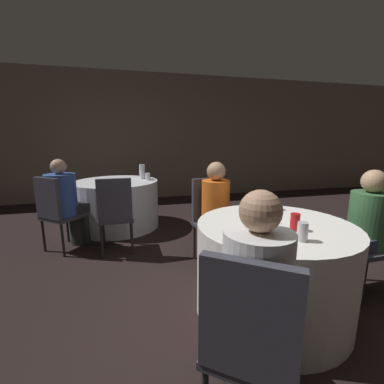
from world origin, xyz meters
TOP-DOWN VIEW (x-y plane):
  - ground_plane at (0.00, 0.00)m, footprint 16.00×16.00m
  - wall_back at (0.00, 4.29)m, footprint 16.00×0.06m
  - table_near at (0.05, -0.11)m, footprint 1.19×1.19m
  - table_far at (-1.23, 2.32)m, footprint 1.27×1.27m
  - chair_near_east at (1.06, -0.07)m, footprint 0.42×0.41m
  - chair_near_southwest at (-0.56, -0.92)m, footprint 0.56×0.56m
  - chair_near_north at (-0.14, 0.89)m, footprint 0.47×0.47m
  - chair_far_southwest at (-1.89, 1.50)m, footprint 0.56×0.56m
  - chair_far_south at (-1.19, 1.26)m, footprint 0.41×0.42m
  - person_orange_shirt at (-0.11, 0.71)m, footprint 0.34×0.49m
  - person_blue_shirt at (-1.79, 1.63)m, footprint 0.48×0.49m
  - person_white_shirt at (-0.45, -0.78)m, footprint 0.43×0.45m
  - person_green_jacket at (0.88, -0.08)m, footprint 0.50×0.31m
  - pizza_plate_near at (0.00, -0.06)m, footprint 0.21×0.21m
  - soda_can_blue at (-0.08, -0.25)m, footprint 0.07×0.07m
  - soda_can_red at (0.10, -0.26)m, footprint 0.07×0.07m
  - soda_can_silver at (0.02, -0.44)m, footprint 0.07×0.07m
  - cup_near at (0.25, 0.27)m, footprint 0.08×0.08m
  - bottle_far at (-0.81, 2.45)m, footprint 0.09×0.09m
  - cup_far at (-0.74, 2.29)m, footprint 0.08×0.08m

SIDE VIEW (x-z plane):
  - ground_plane at x=0.00m, z-range 0.00..0.00m
  - table_near at x=0.05m, z-range 0.00..0.73m
  - table_far at x=-1.23m, z-range 0.00..0.73m
  - chair_near_east at x=1.06m, z-range 0.08..1.02m
  - chair_near_southwest at x=-0.56m, z-range 0.08..1.02m
  - chair_near_north at x=-0.14m, z-range 0.08..1.02m
  - chair_far_southwest at x=-1.89m, z-range 0.08..1.02m
  - chair_far_south at x=-1.19m, z-range 0.08..1.02m
  - person_green_jacket at x=0.88m, z-range 0.00..1.11m
  - person_orange_shirt at x=-0.11m, z-range -0.01..1.12m
  - person_white_shirt at x=-0.45m, z-range -0.01..1.15m
  - person_blue_shirt at x=-1.79m, z-range 0.01..1.14m
  - pizza_plate_near at x=0.00m, z-range 0.73..0.75m
  - cup_near at x=0.25m, z-range 0.73..0.83m
  - cup_far at x=-0.74m, z-range 0.73..0.84m
  - soda_can_blue at x=-0.08m, z-range 0.73..0.85m
  - soda_can_red at x=0.10m, z-range 0.73..0.85m
  - soda_can_silver at x=0.02m, z-range 0.73..0.85m
  - bottle_far at x=-0.81m, z-range 0.73..0.96m
  - wall_back at x=0.00m, z-range 0.00..2.80m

